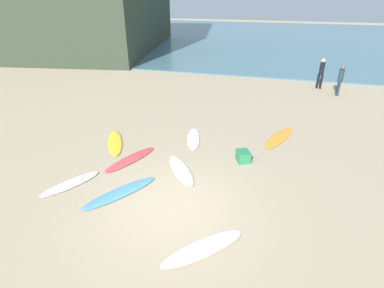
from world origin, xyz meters
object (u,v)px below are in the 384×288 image
object	(u,v)px
surfboard_0	(120,193)
surfboard_4	(203,248)
surfboard_1	(181,170)
beachgoer_mid	(321,72)
surfboard_6	(71,184)
surfboard_2	(279,138)
surfboard_7	(193,139)
beach_cooler	(243,156)
beachgoer_near	(340,79)
surfboard_5	(131,159)
surfboard_3	(115,142)

from	to	relation	value
surfboard_0	surfboard_4	distance (m)	3.28
surfboard_1	beachgoer_mid	bearing A→B (deg)	-150.15
surfboard_4	surfboard_6	world-z (taller)	surfboard_4
surfboard_2	surfboard_4	world-z (taller)	surfboard_4
surfboard_4	beachgoer_mid	world-z (taller)	beachgoer_mid
surfboard_1	surfboard_4	distance (m)	3.54
surfboard_6	surfboard_4	bearing A→B (deg)	11.26
surfboard_0	surfboard_4	xyz separation A→B (m)	(2.92, -1.48, 0.00)
surfboard_1	surfboard_7	size ratio (longest dim) A/B	1.02
surfboard_4	beach_cooler	size ratio (longest dim) A/B	4.28
beachgoer_mid	beach_cooler	world-z (taller)	beachgoer_mid
beachgoer_near	beachgoer_mid	size ratio (longest dim) A/B	0.94
surfboard_5	beach_cooler	distance (m)	4.05
beachgoer_near	surfboard_4	bearing A→B (deg)	159.52
surfboard_3	surfboard_6	xyz separation A→B (m)	(0.04, -2.99, 0.00)
surfboard_7	beachgoer_near	bearing A→B (deg)	-144.07
surfboard_2	surfboard_1	bearing A→B (deg)	69.64
surfboard_6	surfboard_7	size ratio (longest dim) A/B	0.94
surfboard_0	beachgoer_mid	distance (m)	14.87
surfboard_7	surfboard_4	bearing A→B (deg)	93.27
surfboard_5	surfboard_6	world-z (taller)	surfboard_6
surfboard_4	surfboard_5	bearing A→B (deg)	-179.65
surfboard_0	surfboard_5	world-z (taller)	surfboard_0
beach_cooler	surfboard_7	bearing A→B (deg)	150.48
surfboard_6	beachgoer_mid	size ratio (longest dim) A/B	1.06
surfboard_3	surfboard_2	bearing A→B (deg)	-10.03
surfboard_3	surfboard_6	bearing A→B (deg)	-118.25
surfboard_2	surfboard_5	bearing A→B (deg)	54.41
surfboard_1	beachgoer_mid	size ratio (longest dim) A/B	1.15
surfboard_0	surfboard_1	xyz separation A→B (m)	(1.39, 1.71, 0.00)
surfboard_3	beach_cooler	bearing A→B (deg)	-29.90
surfboard_2	beach_cooler	bearing A→B (deg)	83.32
surfboard_3	beach_cooler	distance (m)	5.13
surfboard_2	surfboard_5	world-z (taller)	surfboard_5
surfboard_3	surfboard_6	world-z (taller)	surfboard_6
surfboard_2	surfboard_6	distance (m)	8.18
surfboard_3	surfboard_5	distance (m)	1.61
surfboard_5	beachgoer_near	size ratio (longest dim) A/B	1.31
surfboard_0	surfboard_2	world-z (taller)	surfboard_0
surfboard_3	surfboard_5	bearing A→B (deg)	-70.93
surfboard_3	surfboard_4	size ratio (longest dim) A/B	1.07
surfboard_0	surfboard_1	size ratio (longest dim) A/B	1.17
surfboard_4	beachgoer_near	size ratio (longest dim) A/B	1.29
surfboard_7	surfboard_0	bearing A→B (deg)	60.27
surfboard_0	beachgoer_mid	size ratio (longest dim) A/B	1.34
surfboard_2	beachgoer_near	world-z (taller)	beachgoer_near
surfboard_4	beachgoer_near	distance (m)	14.31
surfboard_3	beach_cooler	world-z (taller)	beach_cooler
surfboard_0	surfboard_3	size ratio (longest dim) A/B	1.03
surfboard_1	surfboard_2	distance (m)	4.74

